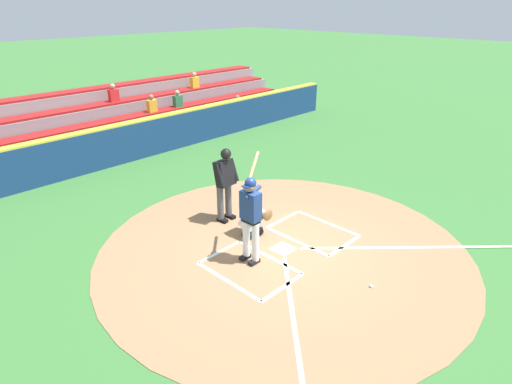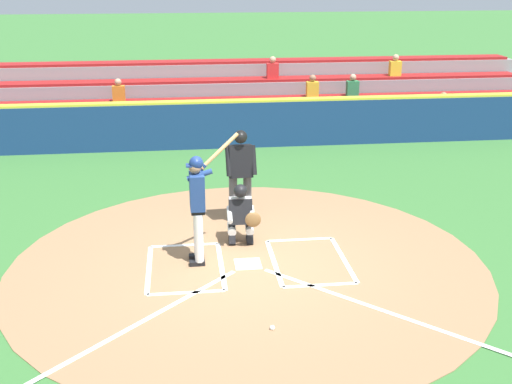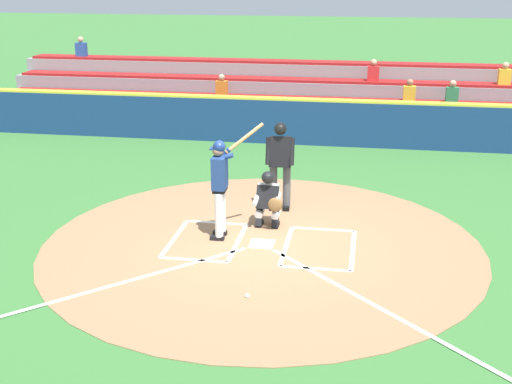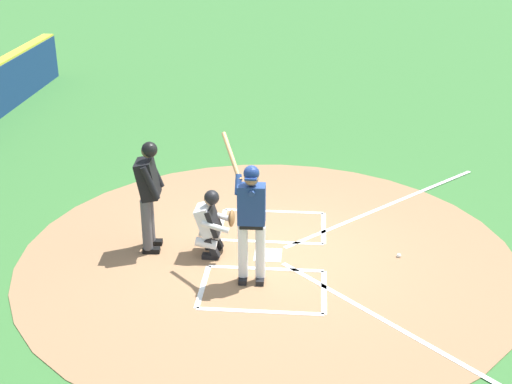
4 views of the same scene
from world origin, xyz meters
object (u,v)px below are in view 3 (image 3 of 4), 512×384
object	(u,v)px
plate_umpire	(280,160)
baseball	(247,296)
catcher	(268,198)
batter	(220,182)

from	to	relation	value
plate_umpire	baseball	bearing A→B (deg)	90.65
plate_umpire	baseball	size ratio (longest dim) A/B	25.20
plate_umpire	baseball	xyz separation A→B (m)	(-0.05, 4.01, -1.04)
catcher	baseball	size ratio (longest dim) A/B	15.27
batter	baseball	bearing A→B (deg)	111.65
batter	catcher	bearing A→B (deg)	-138.03
catcher	baseball	xyz separation A→B (m)	(-0.13, 3.01, -0.55)
catcher	plate_umpire	bearing A→B (deg)	-94.91
batter	catcher	world-z (taller)	batter
catcher	batter	bearing A→B (deg)	41.97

